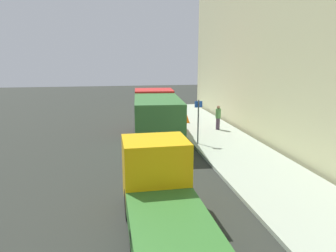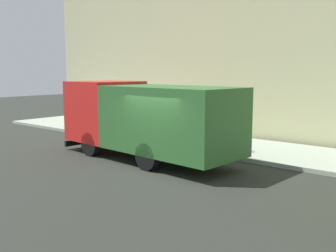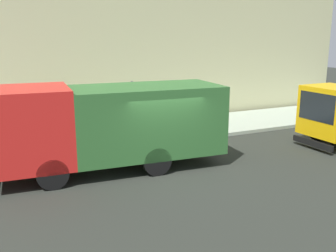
# 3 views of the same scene
# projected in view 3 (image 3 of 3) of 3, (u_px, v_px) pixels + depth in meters

# --- Properties ---
(ground) EXTENTS (80.00, 80.00, 0.00)m
(ground) POSITION_uv_depth(u_px,v_px,m) (164.00, 172.00, 12.72)
(ground) COLOR #2A2D27
(sidewalk) EXTENTS (3.99, 30.00, 0.15)m
(sidewalk) POSITION_uv_depth(u_px,v_px,m) (118.00, 135.00, 17.10)
(sidewalk) COLOR #A4B09D
(sidewalk) RESTS_ON ground
(building_facade) EXTENTS (0.50, 30.00, 12.03)m
(building_facade) POSITION_uv_depth(u_px,v_px,m) (97.00, 1.00, 17.94)
(building_facade) COLOR beige
(building_facade) RESTS_ON ground
(large_utility_truck) EXTENTS (3.05, 7.74, 2.90)m
(large_utility_truck) POSITION_uv_depth(u_px,v_px,m) (109.00, 123.00, 12.69)
(large_utility_truck) COLOR red
(large_utility_truck) RESTS_ON ground
(pedestrian_walking) EXTENTS (0.44, 0.44, 1.67)m
(pedestrian_walking) POSITION_uv_depth(u_px,v_px,m) (40.00, 118.00, 16.08)
(pedestrian_walking) COLOR #4C394C
(pedestrian_walking) RESTS_ON sidewalk
(street_sign_post) EXTENTS (0.44, 0.08, 2.54)m
(street_sign_post) POSITION_uv_depth(u_px,v_px,m) (132.00, 107.00, 15.27)
(street_sign_post) COLOR #4C5156
(street_sign_post) RESTS_ON sidewalk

